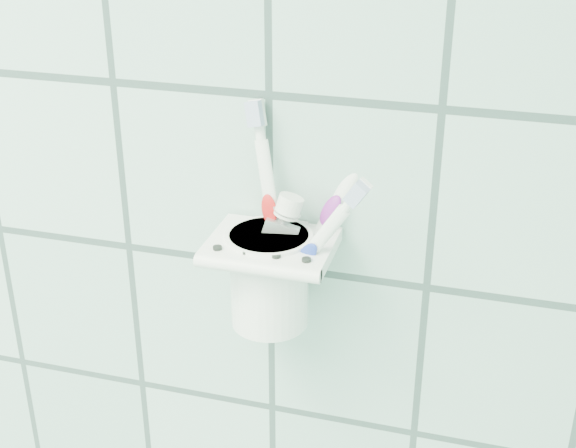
# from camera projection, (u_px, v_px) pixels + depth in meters

# --- Properties ---
(holder_bracket) EXTENTS (0.11, 0.10, 0.04)m
(holder_bracket) POSITION_uv_depth(u_px,v_px,m) (272.00, 247.00, 0.73)
(holder_bracket) COLOR white
(holder_bracket) RESTS_ON wall_back
(cup) EXTENTS (0.08, 0.08, 0.09)m
(cup) POSITION_uv_depth(u_px,v_px,m) (269.00, 275.00, 0.75)
(cup) COLOR white
(cup) RESTS_ON holder_bracket
(toothbrush_pink) EXTENTS (0.05, 0.04, 0.21)m
(toothbrush_pink) POSITION_uv_depth(u_px,v_px,m) (287.00, 218.00, 0.72)
(toothbrush_pink) COLOR white
(toothbrush_pink) RESTS_ON cup
(toothbrush_blue) EXTENTS (0.09, 0.07, 0.22)m
(toothbrush_blue) POSITION_uv_depth(u_px,v_px,m) (276.00, 206.00, 0.72)
(toothbrush_blue) COLOR white
(toothbrush_blue) RESTS_ON cup
(toothbrush_orange) EXTENTS (0.10, 0.04, 0.18)m
(toothbrush_orange) POSITION_uv_depth(u_px,v_px,m) (259.00, 223.00, 0.73)
(toothbrush_orange) COLOR white
(toothbrush_orange) RESTS_ON cup
(toothpaste_tube) EXTENTS (0.06, 0.03, 0.13)m
(toothpaste_tube) POSITION_uv_depth(u_px,v_px,m) (252.00, 247.00, 0.74)
(toothpaste_tube) COLOR silver
(toothpaste_tube) RESTS_ON cup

